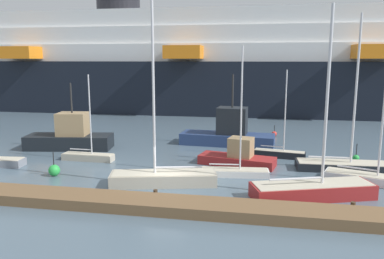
# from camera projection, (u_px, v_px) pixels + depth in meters

# --- Properties ---
(ground_plane) EXTENTS (600.00, 600.00, 0.00)m
(ground_plane) POSITION_uv_depth(u_px,v_px,m) (166.00, 188.00, 24.14)
(ground_plane) COLOR slate
(dock_pier) EXTENTS (26.30, 2.31, 0.70)m
(dock_pier) POSITION_uv_depth(u_px,v_px,m) (150.00, 204.00, 20.67)
(dock_pier) COLOR brown
(dock_pier) RESTS_ON ground_plane
(sailboat_0) EXTENTS (6.96, 3.29, 12.71)m
(sailboat_0) POSITION_uv_depth(u_px,v_px,m) (163.00, 175.00, 24.67)
(sailboat_0) COLOR #BCB29E
(sailboat_0) RESTS_ON ground_plane
(sailboat_1) EXTENTS (4.78, 1.61, 8.79)m
(sailboat_1) POSITION_uv_depth(u_px,v_px,m) (235.00, 170.00, 26.57)
(sailboat_1) COLOR white
(sailboat_1) RESTS_ON ground_plane
(sailboat_3) EXTENTS (5.69, 3.17, 10.11)m
(sailboat_3) POSITION_uv_depth(u_px,v_px,m) (370.00, 176.00, 24.98)
(sailboat_3) COLOR white
(sailboat_3) RESTS_ON ground_plane
(sailboat_4) EXTENTS (4.24, 1.59, 7.11)m
(sailboat_4) POSITION_uv_depth(u_px,v_px,m) (279.00, 153.00, 31.55)
(sailboat_4) COLOR black
(sailboat_4) RESTS_ON ground_plane
(sailboat_5) EXTENTS (7.31, 4.15, 10.88)m
(sailboat_5) POSITION_uv_depth(u_px,v_px,m) (313.00, 188.00, 22.31)
(sailboat_5) COLOR maroon
(sailboat_5) RESTS_ON ground_plane
(sailboat_6) EXTENTS (4.17, 1.08, 6.77)m
(sailboat_6) POSITION_uv_depth(u_px,v_px,m) (88.00, 156.00, 30.65)
(sailboat_6) COLOR #BCB29E
(sailboat_6) RESTS_ON ground_plane
(sailboat_7) EXTENTS (6.65, 2.12, 11.00)m
(sailboat_7) POSITION_uv_depth(u_px,v_px,m) (343.00, 164.00, 27.92)
(sailboat_7) COLOR black
(sailboat_7) RESTS_ON ground_plane
(fishing_boat_0) EXTENTS (5.98, 3.08, 4.13)m
(fishing_boat_0) POSITION_uv_depth(u_px,v_px,m) (238.00, 156.00, 29.20)
(fishing_boat_0) COLOR maroon
(fishing_boat_0) RESTS_ON ground_plane
(fishing_boat_1) EXTENTS (8.83, 3.28, 6.57)m
(fishing_boat_1) POSITION_uv_depth(u_px,v_px,m) (229.00, 133.00, 36.06)
(fishing_boat_1) COLOR navy
(fishing_boat_1) RESTS_ON ground_plane
(fishing_boat_2) EXTENTS (7.81, 3.75, 5.87)m
(fishing_boat_2) POSITION_uv_depth(u_px,v_px,m) (70.00, 136.00, 34.58)
(fishing_boat_2) COLOR black
(fishing_boat_2) RESTS_ON ground_plane
(channel_buoy_0) EXTENTS (0.50, 0.50, 1.40)m
(channel_buoy_0) POSITION_uv_depth(u_px,v_px,m) (356.00, 158.00, 30.46)
(channel_buoy_0) COLOR green
(channel_buoy_0) RESTS_ON ground_plane
(channel_buoy_1) EXTENTS (0.78, 0.78, 1.72)m
(channel_buoy_1) POSITION_uv_depth(u_px,v_px,m) (54.00, 170.00, 26.58)
(channel_buoy_1) COLOR green
(channel_buoy_1) RESTS_ON ground_plane
(channel_buoy_2) EXTENTS (0.54, 0.54, 1.19)m
(channel_buoy_2) POSITION_uv_depth(u_px,v_px,m) (274.00, 134.00, 40.17)
(channel_buoy_2) COLOR red
(channel_buoy_2) RESTS_ON ground_plane
(cruise_ship) EXTENTS (138.45, 22.62, 21.99)m
(cruise_ship) POSITION_uv_depth(u_px,v_px,m) (271.00, 65.00, 60.24)
(cruise_ship) COLOR black
(cruise_ship) RESTS_ON ground_plane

